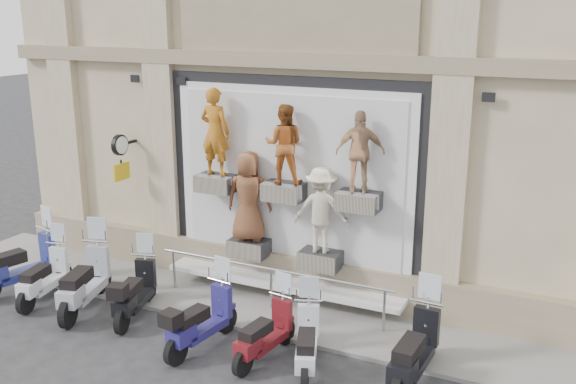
% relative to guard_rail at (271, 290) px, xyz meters
% --- Properties ---
extents(ground, '(90.00, 90.00, 0.00)m').
position_rel_guard_rail_xyz_m(ground, '(0.00, -2.00, -0.47)').
color(ground, '#29292B').
rests_on(ground, ground).
extents(sidewalk, '(16.00, 2.20, 0.08)m').
position_rel_guard_rail_xyz_m(sidewalk, '(0.00, 0.10, -0.43)').
color(sidewalk, gray).
rests_on(sidewalk, ground).
extents(building, '(14.00, 8.60, 12.00)m').
position_rel_guard_rail_xyz_m(building, '(0.00, 5.00, 5.54)').
color(building, beige).
rests_on(building, ground).
extents(shop_vitrine, '(5.60, 0.83, 4.30)m').
position_rel_guard_rail_xyz_m(shop_vitrine, '(0.02, 0.74, 1.90)').
color(shop_vitrine, black).
rests_on(shop_vitrine, ground).
extents(guard_rail, '(5.06, 0.10, 0.93)m').
position_rel_guard_rail_xyz_m(guard_rail, '(0.00, 0.00, 0.00)').
color(guard_rail, '#9EA0A5').
rests_on(guard_rail, ground).
extents(clock_sign_bracket, '(0.10, 0.80, 1.02)m').
position_rel_guard_rail_xyz_m(clock_sign_bracket, '(-3.90, 0.47, 2.34)').
color(clock_sign_bracket, black).
rests_on(clock_sign_bracket, ground).
extents(scooter_a, '(1.13, 2.19, 1.71)m').
position_rel_guard_rail_xyz_m(scooter_a, '(-5.25, -1.36, 0.39)').
color(scooter_a, navy).
rests_on(scooter_a, ground).
extents(scooter_b, '(0.86, 1.87, 1.47)m').
position_rel_guard_rail_xyz_m(scooter_b, '(-4.45, -1.50, 0.27)').
color(scooter_b, silver).
rests_on(scooter_b, ground).
extents(scooter_c, '(1.19, 2.20, 1.71)m').
position_rel_guard_rail_xyz_m(scooter_c, '(-3.37, -1.49, 0.39)').
color(scooter_c, '#9EA0AB').
rests_on(scooter_c, ground).
extents(scooter_d, '(1.03, 1.94, 1.51)m').
position_rel_guard_rail_xyz_m(scooter_d, '(-2.27, -1.33, 0.29)').
color(scooter_d, black).
rests_on(scooter_d, ground).
extents(scooter_e, '(0.79, 1.92, 1.51)m').
position_rel_guard_rail_xyz_m(scooter_e, '(-0.46, -1.80, 0.29)').
color(scooter_e, navy).
rests_on(scooter_e, ground).
extents(scooter_f, '(0.74, 1.77, 1.39)m').
position_rel_guard_rail_xyz_m(scooter_f, '(0.72, -1.67, 0.23)').
color(scooter_f, '#5B0F15').
rests_on(scooter_f, ground).
extents(scooter_g, '(1.11, 1.83, 1.43)m').
position_rel_guard_rail_xyz_m(scooter_g, '(1.51, -1.70, 0.25)').
color(scooter_g, silver).
rests_on(scooter_g, ground).
extents(scooter_h, '(0.70, 2.05, 1.64)m').
position_rel_guard_rail_xyz_m(scooter_h, '(3.20, -1.33, 0.36)').
color(scooter_h, black).
rests_on(scooter_h, ground).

